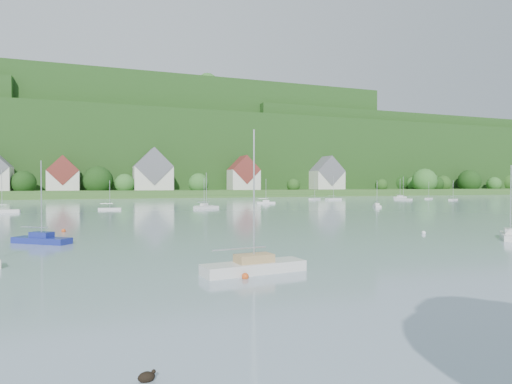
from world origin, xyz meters
The scene contains 13 objects.
far_shore_strip centered at (0.00, 200.00, 1.50)m, with size 600.00×60.00×3.00m, color #2B531F.
forested_ridge centered at (0.39, 268.57, 22.89)m, with size 620.00×181.22×69.89m.
village_building_1 centered at (-30.00, 189.00, 8.75)m, with size 12.00×9.36×14.00m.
village_building_2 centered at (5.00, 188.00, 10.27)m, with size 16.00×11.44×18.00m.
village_building_3 centered at (45.00, 186.00, 9.43)m, with size 13.00×10.40×15.50m.
village_building_4 centered at (90.00, 190.00, 9.59)m, with size 15.00×10.40×16.50m.
near_sailboat_1 centered at (-21.62, 42.93, 0.42)m, with size 5.43×4.67×7.60m.
near_sailboat_2 centered at (-7.74, 23.82, 0.46)m, with size 6.66×2.61×8.75m.
near_sailboat_3 centered at (21.70, 30.68, 0.41)m, with size 4.90×4.90×7.32m.
mooring_buoy_0 centered at (-8.76, 22.45, 0.00)m, with size 0.43×0.43×0.43m, color #D04A17.
mooring_buoy_1 centered at (16.67, 37.12, 0.00)m, with size 0.45×0.45×0.45m, color white.
mooring_buoy_3 centered at (-20.47, 52.77, 0.00)m, with size 0.46×0.46×0.46m, color #D04A17.
far_sailboat_cluster centered at (10.80, 118.28, 0.37)m, with size 190.20×59.86×8.71m.
Camera 1 is at (-16.64, -1.15, 5.41)m, focal length 30.52 mm.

